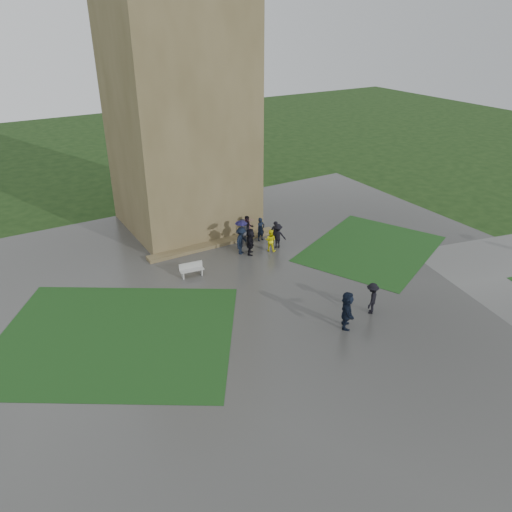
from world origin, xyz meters
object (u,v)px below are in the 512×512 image
bench (192,269)px  pedestrian_mid (347,310)px  pedestrian_near (372,298)px  tower (178,94)px

bench → pedestrian_mid: size_ratio=0.74×
pedestrian_mid → pedestrian_near: pedestrian_mid is taller
pedestrian_mid → pedestrian_near: bearing=-42.3°
tower → bench: bearing=-111.6°
bench → pedestrian_near: 10.32m
pedestrian_near → bench: bearing=-89.7°
bench → pedestrian_mid: bearing=-56.1°
tower → pedestrian_mid: size_ratio=9.32×
bench → pedestrian_mid: 9.61m
pedestrian_mid → pedestrian_near: (1.94, 0.36, -0.13)m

